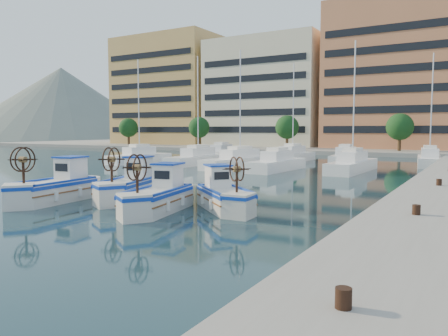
% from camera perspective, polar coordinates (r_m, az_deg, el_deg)
% --- Properties ---
extents(ground, '(300.00, 300.00, 0.00)m').
position_cam_1_polar(ground, '(22.01, -11.59, -4.87)').
color(ground, '#1A3746').
rests_on(ground, ground).
extents(quay, '(3.00, 60.00, 1.20)m').
position_cam_1_polar(quay, '(24.30, 26.57, -2.94)').
color(quay, gray).
rests_on(quay, ground).
extents(waterfront, '(180.00, 40.00, 25.60)m').
position_cam_1_polar(waterfront, '(81.60, 27.07, 9.64)').
color(waterfront, gray).
rests_on(waterfront, ground).
extents(hill_west, '(180.00, 180.00, 60.00)m').
position_cam_1_polar(hill_west, '(199.50, -20.28, 3.62)').
color(hill_west, slate).
rests_on(hill_west, ground).
extents(yacht_marina, '(39.65, 21.77, 11.50)m').
position_cam_1_polar(yacht_marina, '(46.63, 9.43, 0.99)').
color(yacht_marina, white).
rests_on(yacht_marina, ground).
extents(fishing_boat_a, '(2.40, 4.80, 2.93)m').
position_cam_1_polar(fishing_boat_a, '(24.37, -21.09, -2.23)').
color(fishing_boat_a, silver).
rests_on(fishing_boat_a, ground).
extents(fishing_boat_b, '(3.05, 4.78, 2.90)m').
position_cam_1_polar(fishing_boat_b, '(23.98, -12.13, -2.15)').
color(fishing_boat_b, silver).
rests_on(fishing_boat_b, ground).
extents(fishing_boat_c, '(2.62, 4.53, 2.74)m').
position_cam_1_polar(fishing_boat_c, '(20.26, -8.57, -3.51)').
color(fishing_boat_c, silver).
rests_on(fishing_boat_c, ground).
extents(fishing_boat_d, '(4.10, 3.90, 2.60)m').
position_cam_1_polar(fishing_boat_d, '(20.52, 0.00, -3.46)').
color(fishing_boat_d, silver).
rests_on(fishing_boat_d, ground).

